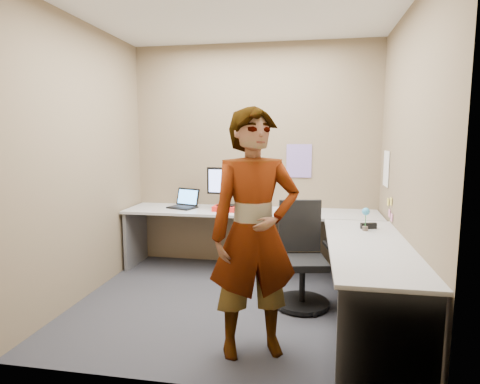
% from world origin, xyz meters
% --- Properties ---
extents(ground, '(3.00, 3.00, 0.00)m').
position_xyz_m(ground, '(0.00, 0.00, 0.00)').
color(ground, '#26262B').
rests_on(ground, ground).
extents(wall_back, '(3.00, 0.00, 3.00)m').
position_xyz_m(wall_back, '(0.00, 1.30, 1.35)').
color(wall_back, brown).
rests_on(wall_back, ground).
extents(wall_right, '(0.00, 2.70, 2.70)m').
position_xyz_m(wall_right, '(1.50, 0.00, 1.35)').
color(wall_right, brown).
rests_on(wall_right, ground).
extents(wall_left, '(0.00, 2.70, 2.70)m').
position_xyz_m(wall_left, '(-1.50, 0.00, 1.35)').
color(wall_left, brown).
rests_on(wall_left, ground).
extents(ceiling, '(3.00, 3.00, 0.00)m').
position_xyz_m(ceiling, '(0.00, 0.00, 2.70)').
color(ceiling, white).
rests_on(ceiling, wall_back).
extents(desk, '(2.98, 2.58, 0.73)m').
position_xyz_m(desk, '(0.44, 0.39, 0.59)').
color(desk, '#A9A9A9').
rests_on(desk, ground).
extents(paper_ream, '(0.31, 0.24, 0.06)m').
position_xyz_m(paper_ream, '(-0.27, 0.91, 0.76)').
color(paper_ream, red).
rests_on(paper_ream, desk).
extents(monitor, '(0.47, 0.15, 0.45)m').
position_xyz_m(monitor, '(-0.27, 0.93, 1.05)').
color(monitor, black).
rests_on(monitor, paper_ream).
extents(laptop, '(0.39, 0.36, 0.23)m').
position_xyz_m(laptop, '(-0.82, 1.04, 0.79)').
color(laptop, black).
rests_on(laptop, desk).
extents(trackball_mouse, '(0.12, 0.08, 0.07)m').
position_xyz_m(trackball_mouse, '(-0.21, 0.99, 0.76)').
color(trackball_mouse, '#B7B7BC').
rests_on(trackball_mouse, desk).
extents(origami, '(0.10, 0.10, 0.06)m').
position_xyz_m(origami, '(0.34, 0.75, 0.76)').
color(origami, white).
rests_on(origami, desk).
extents(stapler, '(0.16, 0.08, 0.05)m').
position_xyz_m(stapler, '(1.24, 0.25, 0.76)').
color(stapler, black).
rests_on(stapler, desk).
extents(flower, '(0.07, 0.07, 0.22)m').
position_xyz_m(flower, '(1.20, 0.16, 0.87)').
color(flower, brown).
rests_on(flower, desk).
extents(calendar_purple, '(0.30, 0.01, 0.40)m').
position_xyz_m(calendar_purple, '(0.55, 1.29, 1.30)').
color(calendar_purple, '#846BB7').
rests_on(calendar_purple, wall_back).
extents(calendar_white, '(0.01, 0.28, 0.38)m').
position_xyz_m(calendar_white, '(1.49, 0.90, 1.25)').
color(calendar_white, white).
rests_on(calendar_white, wall_right).
extents(sticky_note_a, '(0.01, 0.07, 0.07)m').
position_xyz_m(sticky_note_a, '(1.49, 0.55, 0.95)').
color(sticky_note_a, '#F2E059').
rests_on(sticky_note_a, wall_right).
extents(sticky_note_b, '(0.01, 0.07, 0.07)m').
position_xyz_m(sticky_note_b, '(1.49, 0.60, 0.82)').
color(sticky_note_b, pink).
rests_on(sticky_note_b, wall_right).
extents(sticky_note_c, '(0.01, 0.07, 0.07)m').
position_xyz_m(sticky_note_c, '(1.49, 0.48, 0.80)').
color(sticky_note_c, pink).
rests_on(sticky_note_c, wall_right).
extents(sticky_note_d, '(0.01, 0.07, 0.07)m').
position_xyz_m(sticky_note_d, '(1.49, 0.70, 0.92)').
color(sticky_note_d, '#F2E059').
rests_on(sticky_note_d, wall_right).
extents(office_chair, '(0.54, 0.52, 0.97)m').
position_xyz_m(office_chair, '(0.63, 0.11, 0.40)').
color(office_chair, black).
rests_on(office_chair, ground).
extents(person, '(0.77, 0.64, 1.80)m').
position_xyz_m(person, '(0.31, -0.82, 0.90)').
color(person, '#999399').
rests_on(person, ground).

